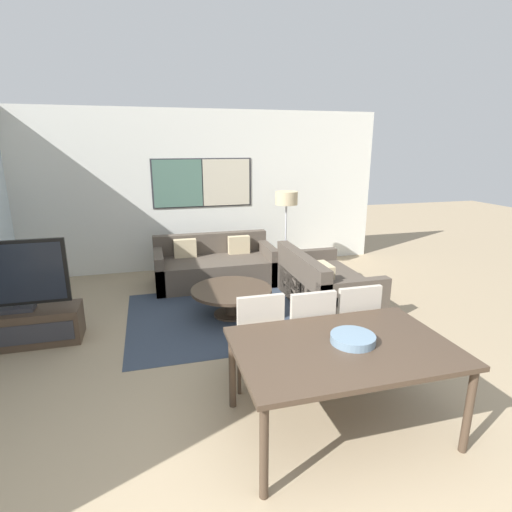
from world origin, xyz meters
The scene contains 13 objects.
wall_back centered at (0.01, 5.73, 1.41)m, with size 6.92×0.09×2.80m.
area_rug centered at (0.17, 3.39, 0.00)m, with size 2.70×2.18×0.01m.
tv_console centered at (-2.31, 3.24, 0.20)m, with size 1.30×0.45×0.40m.
television centered at (-2.31, 3.24, 0.81)m, with size 1.15×0.20×0.81m.
sofa_main centered at (0.17, 4.80, 0.26)m, with size 1.92×0.96×0.76m.
sofa_side centered at (1.49, 3.44, 0.26)m, with size 0.96×1.65×0.76m.
coffee_table centered at (0.17, 3.39, 0.28)m, with size 1.07×1.07×0.37m.
dining_table centered at (0.56, 1.01, 0.67)m, with size 1.66×1.09×0.73m.
dining_chair_left centered at (0.08, 1.78, 0.52)m, with size 0.46×0.46×0.94m.
dining_chair_centre centered at (0.56, 1.73, 0.52)m, with size 0.46×0.46×0.94m.
dining_chair_right centered at (1.03, 1.75, 0.52)m, with size 0.46×0.46×0.94m.
fruit_bowl centered at (0.64, 1.03, 0.77)m, with size 0.34×0.34×0.06m.
floor_lamp centered at (1.44, 4.88, 1.24)m, with size 0.38×0.38×1.45m.
Camera 1 is at (-0.80, -1.46, 2.20)m, focal length 28.00 mm.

